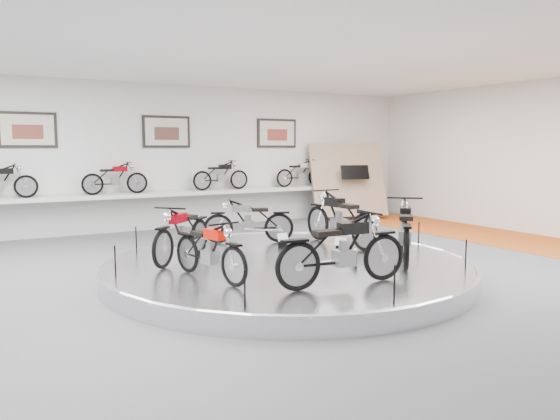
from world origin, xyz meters
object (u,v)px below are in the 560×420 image
bike_f (405,230)px  shelf (171,194)px  bike_e (343,249)px  bike_b (249,221)px  display_platform (289,269)px  bike_c (182,233)px  bike_a (340,218)px  bike_d (209,250)px

bike_f → shelf: bearing=53.6°
bike_f → bike_e: bearing=153.9°
shelf → bike_e: size_ratio=6.09×
bike_b → bike_f: bike_f is taller
display_platform → bike_c: bearing=150.7°
display_platform → bike_a: bike_a is taller
display_platform → bike_f: bike_f is taller
bike_d → bike_f: size_ratio=0.83×
shelf → bike_e: 8.28m
bike_c → bike_e: (1.41, -2.79, 0.04)m
bike_a → bike_d: bike_a is taller
bike_e → display_platform: bearing=87.5°
shelf → bike_c: size_ratio=6.53×
display_platform → shelf: 6.46m
display_platform → bike_e: 2.01m
bike_a → bike_c: 3.28m
bike_b → bike_e: 3.84m
bike_c → bike_e: bearing=74.1°
bike_c → bike_f: (3.36, -1.94, 0.05)m
shelf → bike_a: bearing=-73.7°
bike_d → bike_f: 3.50m
display_platform → shelf: (0.00, 6.40, 0.85)m
bike_a → shelf: bearing=14.3°
shelf → bike_f: (1.74, -7.43, -0.16)m
bike_a → bike_c: (-3.27, 0.14, -0.06)m
bike_a → bike_e: 3.24m
bike_d → bike_e: bike_e is taller
shelf → bike_f: size_ratio=5.95×
display_platform → bike_c: (-1.63, 0.91, 0.65)m
bike_c → bike_d: size_ratio=1.09×
shelf → bike_c: 5.73m
display_platform → bike_a: (1.65, 0.77, 0.71)m
bike_b → bike_e: bike_e is taller
display_platform → bike_a: bearing=25.1°
bike_a → bike_f: bike_a is taller
bike_a → display_platform: bearing=113.0°
display_platform → bike_d: 1.93m
bike_b → bike_c: size_ratio=0.94×
display_platform → bike_e: bearing=-96.5°
bike_b → bike_d: 3.17m
display_platform → shelf: size_ratio=0.58×
bike_a → bike_b: 1.88m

